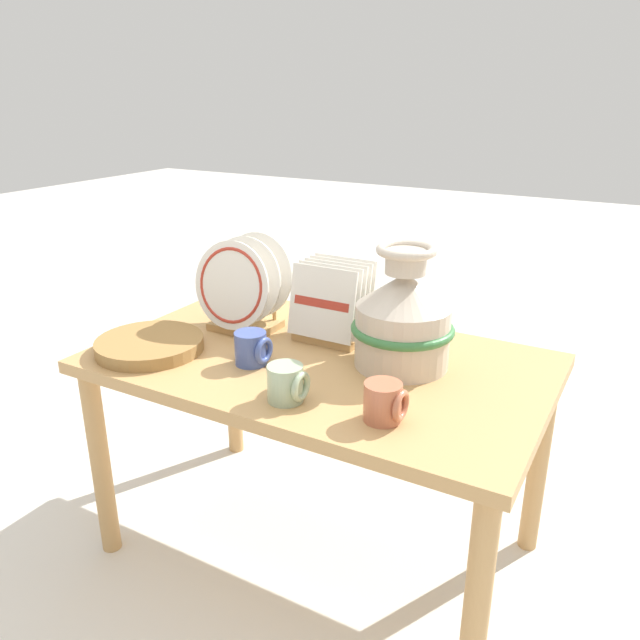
% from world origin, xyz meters
% --- Properties ---
extents(ground_plane, '(14.00, 14.00, 0.00)m').
position_xyz_m(ground_plane, '(0.00, 0.00, 0.00)').
color(ground_plane, beige).
extents(display_table, '(1.21, 0.74, 0.63)m').
position_xyz_m(display_table, '(0.00, 0.00, 0.55)').
color(display_table, tan).
rests_on(display_table, ground_plane).
extents(ceramic_vase, '(0.27, 0.27, 0.32)m').
position_xyz_m(ceramic_vase, '(0.21, 0.07, 0.77)').
color(ceramic_vase, beige).
rests_on(ceramic_vase, display_table).
extents(dish_rack_round_plates, '(0.26, 0.18, 0.28)m').
position_xyz_m(dish_rack_round_plates, '(-0.31, 0.07, 0.75)').
color(dish_rack_round_plates, tan).
rests_on(dish_rack_round_plates, display_table).
extents(dish_rack_square_plates, '(0.20, 0.17, 0.23)m').
position_xyz_m(dish_rack_square_plates, '(-0.04, 0.14, 0.73)').
color(dish_rack_square_plates, tan).
rests_on(dish_rack_square_plates, display_table).
extents(wicker_charger_stack, '(0.30, 0.30, 0.04)m').
position_xyz_m(wicker_charger_stack, '(-0.44, -0.19, 0.65)').
color(wicker_charger_stack, olive).
rests_on(wicker_charger_stack, display_table).
extents(mug_cobalt_glaze, '(0.09, 0.09, 0.09)m').
position_xyz_m(mug_cobalt_glaze, '(-0.14, -0.12, 0.68)').
color(mug_cobalt_glaze, '#42569E').
rests_on(mug_cobalt_glaze, display_table).
extents(mug_terracotta_glaze, '(0.09, 0.09, 0.09)m').
position_xyz_m(mug_terracotta_glaze, '(0.29, -0.23, 0.68)').
color(mug_terracotta_glaze, '#B76647').
rests_on(mug_terracotta_glaze, display_table).
extents(mug_sage_glaze, '(0.09, 0.09, 0.09)m').
position_xyz_m(mug_sage_glaze, '(0.05, -0.25, 0.68)').
color(mug_sage_glaze, '#9EB28E').
rests_on(mug_sage_glaze, display_table).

